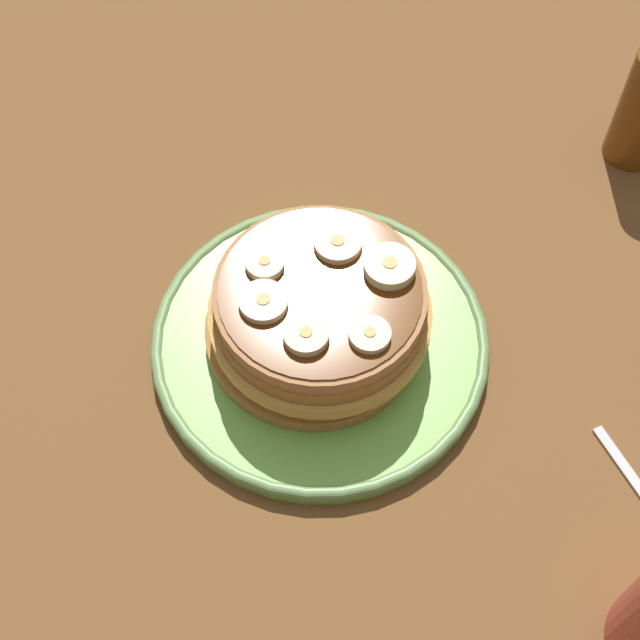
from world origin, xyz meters
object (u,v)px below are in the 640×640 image
(banana_slice_2, at_px, (370,335))
(banana_slice_4, at_px, (338,243))
(banana_slice_0, at_px, (306,335))
(banana_slice_1, at_px, (267,261))
(plate, at_px, (320,341))
(pancake_stack, at_px, (319,315))
(banana_slice_5, at_px, (389,267))
(banana_slice_3, at_px, (263,302))

(banana_slice_2, bearing_deg, banana_slice_4, 132.31)
(banana_slice_0, height_order, banana_slice_2, banana_slice_0)
(banana_slice_0, xyz_separation_m, banana_slice_1, (-0.05, 0.04, -0.00))
(plate, height_order, banana_slice_2, banana_slice_2)
(pancake_stack, bearing_deg, banana_slice_5, 45.06)
(plate, height_order, pancake_stack, pancake_stack)
(plate, relative_size, pancake_stack, 1.51)
(banana_slice_1, distance_m, banana_slice_2, 0.09)
(banana_slice_0, xyz_separation_m, banana_slice_3, (-0.04, 0.01, -0.00))
(banana_slice_4, relative_size, banana_slice_5, 0.95)
(plate, relative_size, banana_slice_1, 9.16)
(banana_slice_0, bearing_deg, banana_slice_4, 101.03)
(banana_slice_0, distance_m, banana_slice_3, 0.04)
(plate, distance_m, banana_slice_2, 0.08)
(banana_slice_0, height_order, banana_slice_1, same)
(pancake_stack, xyz_separation_m, banana_slice_3, (-0.03, -0.03, 0.03))
(plate, relative_size, banana_slice_2, 8.88)
(banana_slice_3, bearing_deg, banana_slice_0, -15.25)
(plate, height_order, banana_slice_1, banana_slice_1)
(plate, distance_m, banana_slice_5, 0.09)
(pancake_stack, relative_size, banana_slice_0, 5.44)
(pancake_stack, bearing_deg, banana_slice_0, -75.45)
(banana_slice_3, bearing_deg, plate, 44.61)
(banana_slice_0, height_order, banana_slice_4, banana_slice_0)
(banana_slice_3, xyz_separation_m, banana_slice_5, (0.06, 0.06, 0.00))
(pancake_stack, bearing_deg, plate, 9.72)
(banana_slice_3, relative_size, banana_slice_5, 0.94)
(banana_slice_0, xyz_separation_m, banana_slice_4, (-0.01, 0.07, -0.00))
(plate, relative_size, banana_slice_4, 7.38)
(banana_slice_1, distance_m, banana_slice_4, 0.05)
(banana_slice_2, height_order, banana_slice_4, same)
(pancake_stack, height_order, banana_slice_1, banana_slice_1)
(banana_slice_1, xyz_separation_m, banana_slice_3, (0.01, -0.03, -0.00))
(banana_slice_1, height_order, banana_slice_5, banana_slice_5)
(banana_slice_4, bearing_deg, banana_slice_0, -78.97)
(pancake_stack, xyz_separation_m, banana_slice_0, (0.01, -0.04, 0.03))
(banana_slice_5, bearing_deg, pancake_stack, -134.94)
(banana_slice_2, distance_m, banana_slice_3, 0.07)
(banana_slice_1, height_order, banana_slice_4, same)
(banana_slice_3, height_order, banana_slice_5, banana_slice_5)
(pancake_stack, relative_size, banana_slice_1, 6.05)
(pancake_stack, relative_size, banana_slice_2, 5.87)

